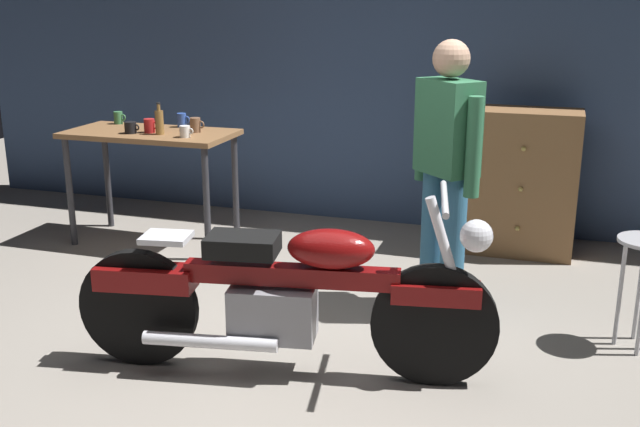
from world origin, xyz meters
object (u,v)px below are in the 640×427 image
object	(u,v)px
mug_green_speckled	(119,118)
mug_blue_enamel	(182,120)
motorcycle	(285,293)
bottle	(159,122)
mug_black_matte	(131,128)
mug_white_ceramic	(185,132)
person_standing	(446,166)
mug_brown_stoneware	(196,125)
wooden_dresser	(522,182)
mug_red_diner	(150,126)

from	to	relation	value
mug_green_speckled	mug_blue_enamel	bearing A→B (deg)	1.75
motorcycle	bottle	bearing A→B (deg)	124.92
mug_black_matte	mug_white_ceramic	world-z (taller)	mug_black_matte
person_standing	mug_brown_stoneware	bearing A→B (deg)	24.28
mug_green_speckled	mug_white_ceramic	size ratio (longest dim) A/B	0.96
person_standing	wooden_dresser	world-z (taller)	person_standing
wooden_dresser	bottle	distance (m)	2.78
mug_blue_enamel	mug_green_speckled	bearing A→B (deg)	-178.25
mug_green_speckled	bottle	size ratio (longest dim) A/B	0.44
wooden_dresser	mug_blue_enamel	bearing A→B (deg)	-171.15
mug_brown_stoneware	mug_blue_enamel	xyz separation A→B (m)	(-0.21, 0.17, 0.00)
motorcycle	person_standing	xyz separation A→B (m)	(0.63, 1.09, 0.48)
mug_blue_enamel	bottle	world-z (taller)	bottle
person_standing	mug_red_diner	xyz separation A→B (m)	(-2.35, 0.58, 0.03)
motorcycle	mug_black_matte	bearing A→B (deg)	129.30
person_standing	mug_green_speckled	world-z (taller)	person_standing
mug_black_matte	mug_blue_enamel	distance (m)	0.44
mug_blue_enamel	bottle	xyz separation A→B (m)	(-0.01, -0.34, 0.04)
motorcycle	mug_green_speckled	distance (m)	2.96
motorcycle	mug_blue_enamel	xyz separation A→B (m)	(-1.60, 1.97, 0.51)
mug_green_speckled	mug_red_diner	xyz separation A→B (m)	(0.45, -0.28, 0.00)
mug_black_matte	mug_blue_enamel	bearing A→B (deg)	57.25
mug_brown_stoneware	bottle	world-z (taller)	bottle
wooden_dresser	bottle	size ratio (longest dim) A/B	4.56
mug_white_ceramic	mug_blue_enamel	xyz separation A→B (m)	(-0.23, 0.39, 0.01)
motorcycle	bottle	size ratio (longest dim) A/B	9.01
mug_white_ceramic	mug_red_diner	bearing A→B (deg)	164.75
mug_white_ceramic	bottle	size ratio (longest dim) A/B	0.45
wooden_dresser	mug_green_speckled	world-z (taller)	wooden_dresser
mug_black_matte	bottle	xyz separation A→B (m)	(0.23, 0.03, 0.05)
mug_green_speckled	mug_brown_stoneware	distance (m)	0.79
bottle	mug_black_matte	bearing A→B (deg)	-172.78
person_standing	mug_blue_enamel	size ratio (longest dim) A/B	15.02
mug_black_matte	mug_brown_stoneware	distance (m)	0.49
mug_black_matte	mug_brown_stoneware	size ratio (longest dim) A/B	1.03
mug_red_diner	mug_brown_stoneware	distance (m)	0.35
mug_red_diner	bottle	size ratio (longest dim) A/B	0.49
mug_black_matte	mug_white_ceramic	distance (m)	0.47
mug_blue_enamel	bottle	bearing A→B (deg)	-91.15
mug_red_diner	mug_blue_enamel	distance (m)	0.32
mug_red_diner	mug_brown_stoneware	world-z (taller)	mug_brown_stoneware
motorcycle	bottle	world-z (taller)	bottle
mug_white_ceramic	mug_blue_enamel	bearing A→B (deg)	120.59
mug_white_ceramic	mug_brown_stoneware	world-z (taller)	mug_brown_stoneware
mug_black_matte	mug_blue_enamel	size ratio (longest dim) A/B	1.09
motorcycle	mug_red_diner	xyz separation A→B (m)	(-1.72, 1.67, 0.50)
wooden_dresser	person_standing	bearing A→B (deg)	-107.28
mug_black_matte	mug_blue_enamel	xyz separation A→B (m)	(0.24, 0.37, 0.01)
person_standing	mug_red_diner	bearing A→B (deg)	29.61
mug_black_matte	mug_red_diner	bearing A→B (deg)	31.40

